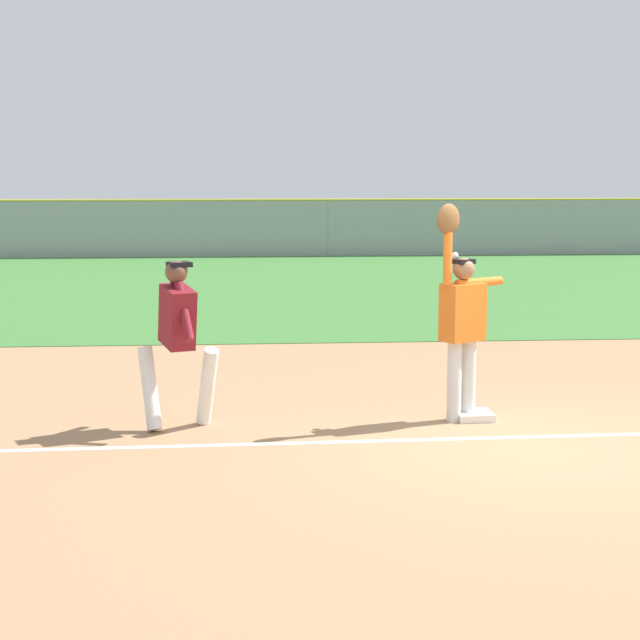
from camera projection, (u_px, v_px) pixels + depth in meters
ground_plane at (528, 450)px, 10.01m from camera, size 70.55×70.55×0.00m
outfield_grass at (358, 285)px, 24.09m from camera, size 42.25×16.00×0.01m
chalk_foul_line at (78, 449)px, 10.04m from camera, size 12.00×0.40×0.01m
first_base at (474, 415)px, 11.23m from camera, size 0.39×0.39×0.08m
fielder at (461, 315)px, 11.03m from camera, size 0.83×0.55×2.28m
runner at (178, 332)px, 10.71m from camera, size 0.88×0.82×1.72m
baseball at (455, 256)px, 11.11m from camera, size 0.07×0.07×0.07m
outfield_fence at (328, 228)px, 31.87m from camera, size 42.33×0.08×1.72m
parked_car_green at (21, 230)px, 33.65m from camera, size 4.52×2.36×1.25m
parked_car_white at (204, 228)px, 34.97m from camera, size 4.53×2.39×1.25m
parked_car_silver at (384, 227)px, 35.36m from camera, size 4.47×2.26×1.25m
parked_car_blue at (561, 228)px, 35.07m from camera, size 4.43×2.18×1.25m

